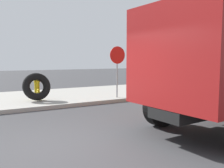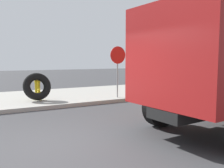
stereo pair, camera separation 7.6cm
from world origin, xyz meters
The scene contains 5 objects.
ground_plane centered at (0.00, 0.00, 0.00)m, with size 80.00×80.00×0.00m, color #38383A.
sidewalk_curb centered at (0.00, 6.50, 0.07)m, with size 36.00×5.00×0.15m, color #99968E.
fire_hydrant centered at (0.89, 5.49, 0.62)m, with size 0.25×0.56×0.89m.
loose_tire centered at (0.83, 5.30, 0.74)m, with size 1.13×1.13×0.30m, color black.
stop_sign centered at (4.15, 4.44, 1.72)m, with size 0.76×0.08×2.26m.
Camera 1 is at (-1.53, -4.76, 1.81)m, focal length 39.24 mm.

